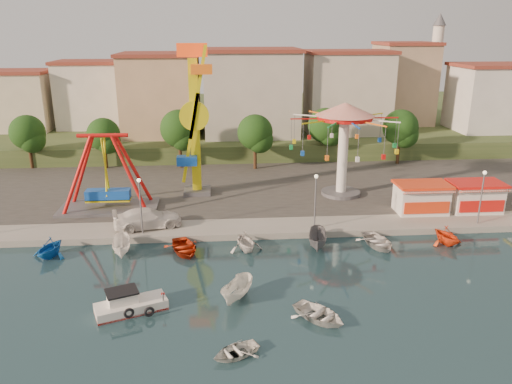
{
  "coord_description": "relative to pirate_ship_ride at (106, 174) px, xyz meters",
  "views": [
    {
      "loc": [
        -0.84,
        -30.14,
        18.54
      ],
      "look_at": [
        2.55,
        14.0,
        4.0
      ],
      "focal_mm": 35.0,
      "sensor_mm": 36.0,
      "label": 1
    }
  ],
  "objects": [
    {
      "name": "ground",
      "position": [
        12.38,
        -19.87,
        -4.39
      ],
      "size": [
        200.0,
        200.0,
        0.0
      ],
      "primitive_type": "plane",
      "color": "#143238",
      "rests_on": "ground"
    },
    {
      "name": "quay_deck",
      "position": [
        12.38,
        42.13,
        -4.09
      ],
      "size": [
        200.0,
        100.0,
        0.6
      ],
      "primitive_type": "cube",
      "color": "#9E998E",
      "rests_on": "ground"
    },
    {
      "name": "asphalt_pad",
      "position": [
        12.38,
        10.13,
        -3.79
      ],
      "size": [
        90.0,
        28.0,
        0.01
      ],
      "primitive_type": "cube",
      "color": "#4C4944",
      "rests_on": "quay_deck"
    },
    {
      "name": "hill_terrace",
      "position": [
        12.38,
        47.13,
        -2.89
      ],
      "size": [
        200.0,
        60.0,
        3.0
      ],
      "primitive_type": "cube",
      "color": "#384C26",
      "rests_on": "ground"
    },
    {
      "name": "pirate_ship_ride",
      "position": [
        0.0,
        0.0,
        0.0
      ],
      "size": [
        10.0,
        5.0,
        8.0
      ],
      "color": "#59595E",
      "rests_on": "quay_deck"
    },
    {
      "name": "kamikaze_tower",
      "position": [
        9.1,
        4.4,
        4.21
      ],
      "size": [
        3.67,
        3.1,
        16.5
      ],
      "color": "#59595E",
      "rests_on": "quay_deck"
    },
    {
      "name": "wave_swinger",
      "position": [
        25.25,
        2.85,
        3.8
      ],
      "size": [
        11.6,
        11.6,
        10.4
      ],
      "color": "#59595E",
      "rests_on": "quay_deck"
    },
    {
      "name": "booth_left",
      "position": [
        32.03,
        -3.39,
        -2.23
      ],
      "size": [
        5.4,
        3.78,
        3.08
      ],
      "color": "white",
      "rests_on": "quay_deck"
    },
    {
      "name": "booth_mid",
      "position": [
        37.72,
        -3.39,
        -2.23
      ],
      "size": [
        5.4,
        3.78,
        3.08
      ],
      "color": "white",
      "rests_on": "quay_deck"
    },
    {
      "name": "lamp_post_1",
      "position": [
        4.38,
        -6.87,
        -1.29
      ],
      "size": [
        0.14,
        0.14,
        5.0
      ],
      "primitive_type": "cylinder",
      "color": "#59595E",
      "rests_on": "quay_deck"
    },
    {
      "name": "lamp_post_2",
      "position": [
        20.38,
        -6.87,
        -1.29
      ],
      "size": [
        0.14,
        0.14,
        5.0
      ],
      "primitive_type": "cylinder",
      "color": "#59595E",
      "rests_on": "quay_deck"
    },
    {
      "name": "lamp_post_3",
      "position": [
        36.38,
        -6.87,
        -1.29
      ],
      "size": [
        0.14,
        0.14,
        5.0
      ],
      "primitive_type": "cylinder",
      "color": "#59595E",
      "rests_on": "quay_deck"
    },
    {
      "name": "tree_0",
      "position": [
        -13.62,
        17.1,
        1.08
      ],
      "size": [
        4.6,
        4.6,
        7.19
      ],
      "color": "#382314",
      "rests_on": "quay_deck"
    },
    {
      "name": "tree_1",
      "position": [
        -3.62,
        16.37,
        0.81
      ],
      "size": [
        4.35,
        4.35,
        6.8
      ],
      "color": "#382314",
      "rests_on": "quay_deck"
    },
    {
      "name": "tree_2",
      "position": [
        6.38,
        15.93,
        1.52
      ],
      "size": [
        5.02,
        5.02,
        7.85
      ],
      "color": "#382314",
      "rests_on": "quay_deck"
    },
    {
      "name": "tree_3",
      "position": [
        16.38,
        14.49,
        1.16
      ],
      "size": [
        4.68,
        4.68,
        7.32
      ],
      "color": "#382314",
      "rests_on": "quay_deck"
    },
    {
      "name": "tree_4",
      "position": [
        26.38,
        17.48,
        1.35
      ],
      "size": [
        4.86,
        4.86,
        7.6
      ],
      "color": "#382314",
      "rests_on": "quay_deck"
    },
    {
      "name": "tree_5",
      "position": [
        36.38,
        15.66,
        1.31
      ],
      "size": [
        4.83,
        4.83,
        7.54
      ],
      "color": "#382314",
      "rests_on": "quay_deck"
    },
    {
      "name": "building_1",
      "position": [
        -8.95,
        31.51,
        2.92
      ],
      "size": [
        12.33,
        9.01,
        8.63
      ],
      "primitive_type": "cube",
      "color": "silver",
      "rests_on": "hill_terrace"
    },
    {
      "name": "building_2",
      "position": [
        4.19,
        32.09,
        4.22
      ],
      "size": [
        11.95,
        9.28,
        11.23
      ],
      "primitive_type": "cube",
      "color": "tan",
      "rests_on": "hill_terrace"
    },
    {
      "name": "building_3",
      "position": [
        17.98,
        28.93,
        3.2
      ],
      "size": [
        12.59,
        10.5,
        9.2
      ],
      "primitive_type": "cube",
      "color": "beige",
      "rests_on": "hill_terrace"
    },
    {
      "name": "building_4",
      "position": [
        31.45,
        32.33,
        3.22
      ],
      "size": [
        10.75,
        9.23,
        9.24
      ],
      "primitive_type": "cube",
      "color": "beige",
      "rests_on": "hill_terrace"
    },
    {
      "name": "building_5",
      "position": [
        44.75,
        30.46,
        4.21
      ],
      "size": [
        12.77,
        10.96,
        11.21
      ],
      "primitive_type": "cube",
      "color": "tan",
      "rests_on": "hill_terrace"
    },
    {
      "name": "building_6",
      "position": [
        56.53,
        28.9,
        4.78
      ],
      "size": [
        8.23,
        8.98,
        12.36
      ],
      "primitive_type": "cube",
      "color": "silver",
      "rests_on": "hill_terrace"
    },
    {
      "name": "minaret",
      "position": [
        48.38,
        34.13,
        8.15
      ],
      "size": [
        2.8,
        2.8,
        18.0
      ],
      "color": "silver",
      "rests_on": "hill_terrace"
    },
    {
      "name": "cabin_motorboat",
      "position": [
        5.15,
        -19.33,
        -3.94
      ],
      "size": [
        5.12,
        3.42,
        1.68
      ],
      "rotation": [
        0.0,
        0.0,
        0.37
      ],
      "color": "white",
      "rests_on": "ground"
    },
    {
      "name": "rowboat_a",
      "position": [
        17.97,
        -21.38,
        -3.99
      ],
      "size": [
        4.65,
        4.77,
        0.81
      ],
      "primitive_type": "imported",
      "rotation": [
        0.0,
        0.0,
        0.71
      ],
      "color": "white",
      "rests_on": "ground"
    },
    {
      "name": "rowboat_b",
      "position": [
        12.24,
        -24.83,
        -4.09
      ],
      "size": [
        3.61,
        3.25,
        0.61
      ],
      "primitive_type": "imported",
      "rotation": [
        0.0,
        0.0,
        -1.09
      ],
      "color": "silver",
      "rests_on": "ground"
    },
    {
      "name": "skiff",
      "position": [
        12.63,
        -18.43,
        -3.65
      ],
      "size": [
        3.14,
        4.09,
        1.49
      ],
      "primitive_type": "imported",
      "rotation": [
        0.0,
        0.0,
        -0.5
      ],
      "color": "white",
      "rests_on": "ground"
    },
    {
      "name": "van",
      "position": [
        4.7,
        -5.45,
        -2.88
      ],
      "size": [
        6.73,
        4.0,
        1.83
      ],
      "primitive_type": "imported",
      "rotation": [
        0.0,
        0.0,
        1.81
      ],
      "color": "white",
      "rests_on": "quay_deck"
    },
    {
      "name": "moored_boat_1",
      "position": [
        -2.98,
        -10.07,
        -3.52
      ],
      "size": [
        3.75,
        4.05,
        1.75
      ],
      "primitive_type": "imported",
      "rotation": [
        0.0,
        0.0,
        -0.31
      ],
      "color": "#145EB5",
      "rests_on": "ground"
    },
    {
      "name": "moored_boat_2",
      "position": [
        3.05,
        -10.07,
        -3.64
      ],
      "size": [
        1.99,
        4.09,
        1.52
      ],
      "primitive_type": "imported",
      "rotation": [
        0.0,
        0.0,
        0.13
      ],
      "color": "white",
      "rests_on": "ground"
    },
    {
      "name": "moored_boat_3",
      "position": [
        8.33,
        -10.07,
        -3.95
      ],
      "size": [
        4.15,
        4.95,
        0.88
      ],
      "primitive_type": "imported",
      "rotation": [
        0.0,
        0.0,
        0.3
      ],
      "color": "#B92C0E",
      "rests_on": "ground"
    },
    {
      "name": "moored_boat_4",
      "position": [
        13.7,
        -10.07,
        -3.52
      ],
      "size": [
        3.73,
        4.03,
        1.75
      ],
      "primitive_type": "imported",
      "rotation": [
        0.0,
        0.0,
        0.3
      ],
      "color": "silver",
      "rests_on": "ground"
    },
    {
      "name": "moored_boat_5",
      "position": [
        20.09,
        -10.07,
        -3.58
      ],
      "size": [
        2.38,
        4.42,
        1.62
      ],
      "primitive_type": "imported",
      "rotation": [
        0.0,
        0.0,
        -0.2
      ],
      "color": "slate",
      "rests_on": "ground"
    },
    {
      "name": "moored_boat_6",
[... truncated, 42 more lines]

